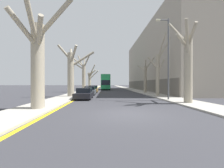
# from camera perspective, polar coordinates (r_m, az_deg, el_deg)

# --- Properties ---
(ground_plane) EXTENTS (300.00, 300.00, 0.00)m
(ground_plane) POSITION_cam_1_polar(r_m,az_deg,el_deg) (8.99, 6.01, -11.37)
(ground_plane) COLOR #333338
(sidewalk_left) EXTENTS (2.90, 120.00, 0.12)m
(sidewalk_left) POSITION_cam_1_polar(r_m,az_deg,el_deg) (58.96, -7.19, -1.48)
(sidewalk_left) COLOR #A39E93
(sidewalk_left) RESTS_ON ground
(sidewalk_right) EXTENTS (2.90, 120.00, 0.12)m
(sidewalk_right) POSITION_cam_1_polar(r_m,az_deg,el_deg) (59.23, 5.07, -1.47)
(sidewalk_right) COLOR #A39E93
(sidewalk_right) RESTS_ON ground
(building_facade_right) EXTENTS (10.08, 40.84, 14.63)m
(building_facade_right) POSITION_cam_1_polar(r_m,az_deg,el_deg) (40.91, 17.96, 7.93)
(building_facade_right) COLOR #9E9384
(building_facade_right) RESTS_ON ground
(kerb_line_stripe) EXTENTS (0.24, 120.00, 0.01)m
(kerb_line_stripe) POSITION_cam_1_polar(r_m,az_deg,el_deg) (58.84, -5.61, -1.53)
(kerb_line_stripe) COLOR yellow
(kerb_line_stripe) RESTS_ON ground
(street_tree_left_0) EXTENTS (3.54, 2.62, 7.32)m
(street_tree_left_0) POSITION_cam_1_polar(r_m,az_deg,el_deg) (11.34, -26.39, 8.31)
(street_tree_left_0) COLOR gray
(street_tree_left_0) RESTS_ON ground
(street_tree_left_1) EXTENTS (4.67, 3.76, 6.81)m
(street_tree_left_1) POSITION_cam_1_polar(r_m,az_deg,el_deg) (20.58, -15.22, 4.71)
(street_tree_left_1) COLOR gray
(street_tree_left_1) RESTS_ON ground
(street_tree_left_2) EXTENTS (4.19, 2.50, 7.88)m
(street_tree_left_2) POSITION_cam_1_polar(r_m,az_deg,el_deg) (31.21, -10.91, 3.56)
(street_tree_left_2) COLOR gray
(street_tree_left_2) RESTS_ON ground
(street_tree_left_3) EXTENTS (3.10, 2.25, 6.87)m
(street_tree_left_3) POSITION_cam_1_polar(r_m,az_deg,el_deg) (41.23, -8.30, 1.80)
(street_tree_left_3) COLOR gray
(street_tree_left_3) RESTS_ON ground
(street_tree_right_0) EXTENTS (3.14, 4.30, 7.81)m
(street_tree_right_0) POSITION_cam_1_polar(r_m,az_deg,el_deg) (14.95, 26.83, 6.99)
(street_tree_right_0) COLOR gray
(street_tree_right_0) RESTS_ON ground
(street_tree_right_1) EXTENTS (2.49, 2.24, 8.27)m
(street_tree_right_1) POSITION_cam_1_polar(r_m,az_deg,el_deg) (21.44, 17.14, 4.51)
(street_tree_right_1) COLOR gray
(street_tree_right_1) RESTS_ON ground
(street_tree_right_2) EXTENTS (1.99, 4.53, 6.22)m
(street_tree_right_2) POSITION_cam_1_polar(r_m,az_deg,el_deg) (28.36, 12.56, 2.57)
(street_tree_right_2) COLOR gray
(street_tree_right_2) RESTS_ON ground
(double_decker_bus) EXTENTS (2.51, 10.39, 4.23)m
(double_decker_bus) POSITION_cam_1_polar(r_m,az_deg,el_deg) (43.63, -2.42, 1.00)
(double_decker_bus) COLOR #1E7F47
(double_decker_bus) RESTS_ON ground
(parked_car_0) EXTENTS (1.80, 4.29, 1.29)m
(parked_car_0) POSITION_cam_1_polar(r_m,az_deg,el_deg) (17.79, -10.50, -3.62)
(parked_car_0) COLOR black
(parked_car_0) RESTS_ON ground
(parked_car_1) EXTENTS (1.74, 4.15, 1.34)m
(parked_car_1) POSITION_cam_1_polar(r_m,az_deg,el_deg) (23.79, -8.41, -2.59)
(parked_car_1) COLOR #4C5156
(parked_car_1) RESTS_ON ground
(parked_car_2) EXTENTS (1.75, 4.53, 1.39)m
(parked_car_2) POSITION_cam_1_polar(r_m,az_deg,el_deg) (29.76, -7.18, -1.99)
(parked_car_2) COLOR olive
(parked_car_2) RESTS_ON ground
(lamp_post) EXTENTS (1.40, 0.20, 8.62)m
(lamp_post) POSITION_cam_1_polar(r_m,az_deg,el_deg) (17.06, 20.39, 10.24)
(lamp_post) COLOR #4C4F54
(lamp_post) RESTS_ON ground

